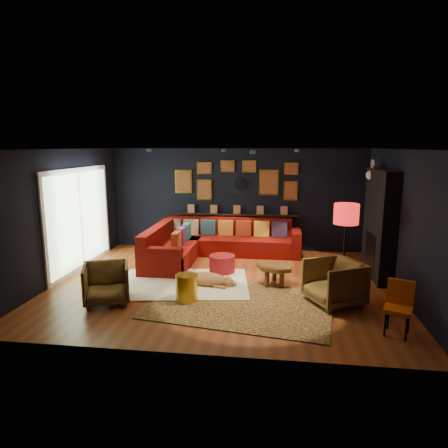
# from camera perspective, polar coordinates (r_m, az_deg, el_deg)

# --- Properties ---
(floor) EXTENTS (6.50, 6.50, 0.00)m
(floor) POSITION_cam_1_polar(r_m,az_deg,el_deg) (7.94, -0.14, -8.46)
(floor) COLOR #954921
(floor) RESTS_ON ground
(room_walls) EXTENTS (6.50, 6.50, 6.50)m
(room_walls) POSITION_cam_1_polar(r_m,az_deg,el_deg) (7.56, -0.15, 3.00)
(room_walls) COLOR black
(room_walls) RESTS_ON ground
(sectional) EXTENTS (3.41, 2.69, 0.86)m
(sectional) POSITION_cam_1_polar(r_m,az_deg,el_deg) (9.65, -2.33, -2.92)
(sectional) COLOR maroon
(sectional) RESTS_ON ground
(ledge) EXTENTS (3.20, 0.12, 0.04)m
(ledge) POSITION_cam_1_polar(r_m,az_deg,el_deg) (10.29, 1.85, 1.36)
(ledge) COLOR black
(ledge) RESTS_ON room_walls
(gallery_wall) EXTENTS (3.15, 0.04, 1.02)m
(gallery_wall) POSITION_cam_1_polar(r_m,az_deg,el_deg) (10.22, 1.83, 6.31)
(gallery_wall) COLOR gold
(gallery_wall) RESTS_ON room_walls
(sunburst_mirror) EXTENTS (0.47, 0.16, 0.47)m
(sunburst_mirror) POSITION_cam_1_polar(r_m,az_deg,el_deg) (10.22, 2.46, 5.70)
(sunburst_mirror) COLOR silver
(sunburst_mirror) RESTS_ON room_walls
(fireplace) EXTENTS (0.31, 1.60, 2.20)m
(fireplace) POSITION_cam_1_polar(r_m,az_deg,el_deg) (8.73, 21.26, -0.47)
(fireplace) COLOR black
(fireplace) RESTS_ON ground
(deer_head) EXTENTS (0.50, 0.28, 0.45)m
(deer_head) POSITION_cam_1_polar(r_m,az_deg,el_deg) (9.09, 21.27, 6.52)
(deer_head) COLOR white
(deer_head) RESTS_ON fireplace
(sliding_door) EXTENTS (0.06, 2.80, 2.20)m
(sliding_door) POSITION_cam_1_polar(r_m,az_deg,el_deg) (9.19, -19.91, 0.66)
(sliding_door) COLOR white
(sliding_door) RESTS_ON ground
(ceiling_spots) EXTENTS (3.30, 2.50, 0.06)m
(ceiling_spots) POSITION_cam_1_polar(r_m,az_deg,el_deg) (8.28, 0.60, 10.42)
(ceiling_spots) COLOR black
(ceiling_spots) RESTS_ON room_walls
(shag_rug) EXTENTS (2.70, 2.13, 0.03)m
(shag_rug) POSITION_cam_1_polar(r_m,az_deg,el_deg) (7.91, -5.79, -8.47)
(shag_rug) COLOR white
(shag_rug) RESTS_ON ground
(leopard_rug) EXTENTS (3.30, 2.60, 0.02)m
(leopard_rug) POSITION_cam_1_polar(r_m,az_deg,el_deg) (6.95, 2.55, -11.30)
(leopard_rug) COLOR tan
(leopard_rug) RESTS_ON ground
(coffee_table) EXTENTS (0.90, 0.80, 0.37)m
(coffee_table) POSITION_cam_1_polar(r_m,az_deg,el_deg) (7.76, 7.23, -6.43)
(coffee_table) COLOR #593717
(coffee_table) RESTS_ON shag_rug
(pouf) EXTENTS (0.54, 0.54, 0.35)m
(pouf) POSITION_cam_1_polar(r_m,az_deg,el_deg) (8.48, -0.27, -5.67)
(pouf) COLOR maroon
(pouf) RESTS_ON shag_rug
(armchair_left) EXTENTS (0.95, 0.92, 0.76)m
(armchair_left) POSITION_cam_1_polar(r_m,az_deg,el_deg) (7.17, -16.46, -7.89)
(armchair_left) COLOR #B18740
(armchair_left) RESTS_ON ground
(armchair_right) EXTENTS (1.06, 1.08, 0.84)m
(armchair_right) POSITION_cam_1_polar(r_m,az_deg,el_deg) (7.07, 15.47, -7.77)
(armchair_right) COLOR #B18740
(armchair_right) RESTS_ON ground
(gold_stool) EXTENTS (0.38, 0.38, 0.48)m
(gold_stool) POSITION_cam_1_polar(r_m,az_deg,el_deg) (7.02, -5.36, -9.10)
(gold_stool) COLOR gold
(gold_stool) RESTS_ON ground
(orange_chair) EXTENTS (0.48, 0.48, 0.78)m
(orange_chair) POSITION_cam_1_polar(r_m,az_deg,el_deg) (6.31, 23.73, -10.31)
(orange_chair) COLOR black
(orange_chair) RESTS_ON ground
(floor_lamp) EXTENTS (0.45, 0.45, 1.63)m
(floor_lamp) POSITION_cam_1_polar(r_m,az_deg,el_deg) (7.58, 17.05, 0.85)
(floor_lamp) COLOR black
(floor_lamp) RESTS_ON ground
(dog) EXTENTS (1.20, 0.73, 0.35)m
(dog) POSITION_cam_1_polar(r_m,az_deg,el_deg) (7.73, -2.49, -7.50)
(dog) COLOR #AE814D
(dog) RESTS_ON leopard_rug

